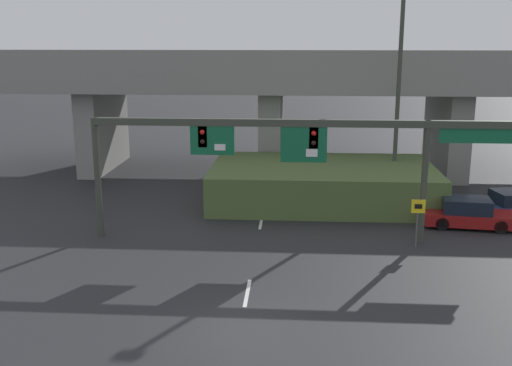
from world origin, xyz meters
name	(u,v)px	position (x,y,z in m)	size (l,w,h in m)	color
ground_plane	(241,327)	(0.00, 0.00, 0.00)	(160.00, 160.00, 0.00)	#262628
lane_markings	(261,222)	(0.00, 11.27, 0.00)	(0.14, 36.94, 0.01)	silver
signal_gantry	(289,141)	(1.39, 8.66, 4.58)	(18.66, 0.44, 5.54)	#383D33
speed_limit_sign	(418,215)	(7.04, 8.02, 1.45)	(0.60, 0.11, 2.22)	#4C4C4C
highway_light_pole_near	(399,74)	(7.39, 16.88, 7.03)	(0.70, 0.36, 13.30)	#383D33
overpass_bridge	(272,87)	(0.00, 23.46, 5.80)	(41.81, 9.56, 8.31)	gray
grass_embankment	(322,184)	(3.21, 15.37, 1.04)	(12.33, 7.62, 2.09)	#4C6033
parked_sedan_near_right	(468,214)	(10.12, 11.15, 0.66)	(4.48, 2.26, 1.44)	maroon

